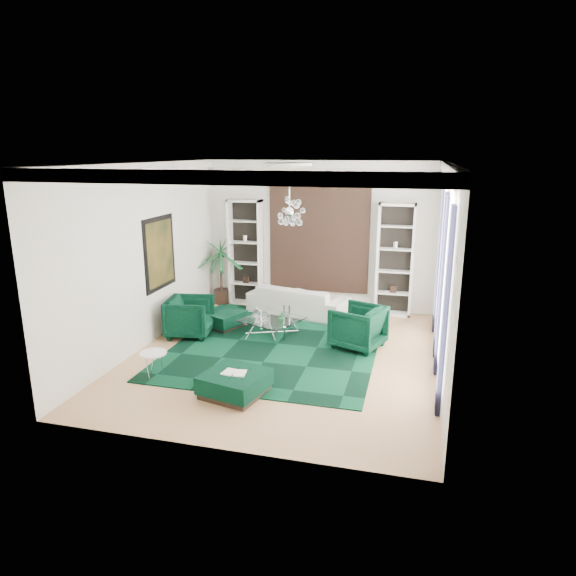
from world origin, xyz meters
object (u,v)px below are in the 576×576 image
(armchair_left, at_px, (190,317))
(sofa, at_px, (298,300))
(ottoman_front, at_px, (235,384))
(side_table, at_px, (154,365))
(coffee_table, at_px, (272,327))
(ottoman_side, at_px, (223,319))
(palm, at_px, (221,262))
(armchair_right, at_px, (358,327))

(armchair_left, bearing_deg, sofa, -52.51)
(ottoman_front, xyz_separation_m, side_table, (-1.67, 0.29, 0.04))
(side_table, bearing_deg, coffee_table, 61.07)
(ottoman_side, height_order, side_table, side_table)
(sofa, relative_size, side_table, 5.16)
(side_table, bearing_deg, ottoman_side, 86.34)
(ottoman_side, xyz_separation_m, side_table, (-0.19, -2.92, 0.05))
(ottoman_front, bearing_deg, palm, 113.97)
(ottoman_front, height_order, side_table, side_table)
(coffee_table, bearing_deg, armchair_right, -6.89)
(armchair_right, xyz_separation_m, ottoman_front, (-1.74, -2.71, -0.25))
(ottoman_side, height_order, palm, palm)
(palm, bearing_deg, ottoman_front, -66.03)
(armchair_right, bearing_deg, side_table, -34.93)
(armchair_left, height_order, palm, palm)
(ottoman_front, bearing_deg, armchair_left, 128.61)
(side_table, bearing_deg, ottoman_front, -9.70)
(armchair_left, xyz_separation_m, ottoman_side, (0.49, 0.74, -0.25))
(coffee_table, relative_size, ottoman_side, 1.35)
(armchair_right, distance_m, ottoman_front, 3.23)
(armchair_left, relative_size, palm, 0.42)
(coffee_table, relative_size, ottoman_front, 1.17)
(sofa, distance_m, side_table, 4.63)
(sofa, xyz_separation_m, palm, (-2.23, 0.43, 0.79))
(ottoman_front, distance_m, side_table, 1.70)
(sofa, xyz_separation_m, armchair_right, (1.75, -1.90, 0.08))
(coffee_table, relative_size, palm, 0.49)
(armchair_right, xyz_separation_m, ottoman_side, (-3.23, 0.50, -0.26))
(side_table, bearing_deg, armchair_right, 35.31)
(side_table, distance_m, palm, 4.87)
(coffee_table, distance_m, side_table, 3.03)
(armchair_left, distance_m, ottoman_front, 3.17)
(ottoman_side, bearing_deg, palm, 112.38)
(coffee_table, bearing_deg, sofa, 83.01)
(coffee_table, xyz_separation_m, ottoman_front, (0.20, -2.94, -0.00))
(ottoman_side, bearing_deg, armchair_right, -8.83)
(armchair_right, relative_size, side_table, 2.03)
(ottoman_front, bearing_deg, sofa, 90.01)
(ottoman_side, distance_m, side_table, 2.93)
(armchair_left, distance_m, side_table, 2.21)
(sofa, bearing_deg, armchair_left, 60.61)
(sofa, distance_m, armchair_right, 2.58)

